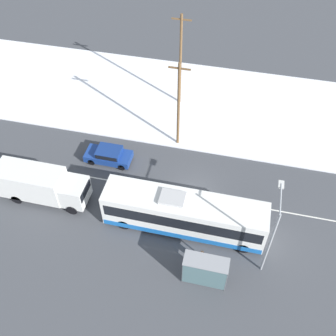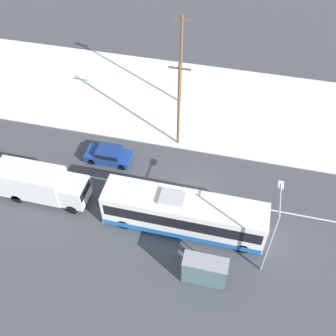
# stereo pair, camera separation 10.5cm
# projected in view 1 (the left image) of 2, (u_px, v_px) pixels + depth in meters

# --- Properties ---
(ground_plane) EXTENTS (120.00, 120.00, 0.00)m
(ground_plane) POSITION_uv_depth(u_px,v_px,m) (192.00, 195.00, 32.36)
(ground_plane) COLOR #424449
(snow_lot) EXTENTS (80.00, 13.76, 0.12)m
(snow_lot) POSITION_uv_depth(u_px,v_px,m) (214.00, 105.00, 40.21)
(snow_lot) COLOR white
(snow_lot) RESTS_ON ground_plane
(lane_marking_center) EXTENTS (60.00, 0.12, 0.00)m
(lane_marking_center) POSITION_uv_depth(u_px,v_px,m) (192.00, 195.00, 32.36)
(lane_marking_center) COLOR silver
(lane_marking_center) RESTS_ON ground_plane
(city_bus) EXTENTS (12.07, 2.57, 3.42)m
(city_bus) POSITION_uv_depth(u_px,v_px,m) (184.00, 214.00, 29.07)
(city_bus) COLOR white
(city_bus) RESTS_ON ground_plane
(box_truck) EXTENTS (7.31, 2.30, 2.95)m
(box_truck) POSITION_uv_depth(u_px,v_px,m) (40.00, 184.00, 31.05)
(box_truck) COLOR silver
(box_truck) RESTS_ON ground_plane
(sedan_car) EXTENTS (4.06, 1.80, 1.36)m
(sedan_car) POSITION_uv_depth(u_px,v_px,m) (109.00, 155.00, 34.48)
(sedan_car) COLOR navy
(sedan_car) RESTS_ON ground_plane
(pedestrian_at_stop) EXTENTS (0.60, 0.27, 1.67)m
(pedestrian_at_stop) POSITION_uv_depth(u_px,v_px,m) (202.00, 256.00, 27.40)
(pedestrian_at_stop) COLOR #23232D
(pedestrian_at_stop) RESTS_ON ground_plane
(bus_shelter) EXTENTS (3.02, 1.20, 2.40)m
(bus_shelter) POSITION_uv_depth(u_px,v_px,m) (205.00, 271.00, 25.96)
(bus_shelter) COLOR gray
(bus_shelter) RESTS_ON ground_plane
(streetlamp) EXTENTS (0.36, 2.90, 6.60)m
(streetlamp) POSITION_uv_depth(u_px,v_px,m) (273.00, 228.00, 25.13)
(streetlamp) COLOR #9EA3A8
(streetlamp) RESTS_ON ground_plane
(utility_pole_roadside) EXTENTS (1.80, 0.24, 8.59)m
(utility_pole_roadside) POSITION_uv_depth(u_px,v_px,m) (179.00, 105.00, 33.23)
(utility_pole_roadside) COLOR brown
(utility_pole_roadside) RESTS_ON ground_plane
(utility_pole_snowlot) EXTENTS (1.80, 0.24, 9.50)m
(utility_pole_snowlot) POSITION_uv_depth(u_px,v_px,m) (180.00, 60.00, 37.00)
(utility_pole_snowlot) COLOR brown
(utility_pole_snowlot) RESTS_ON ground_plane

